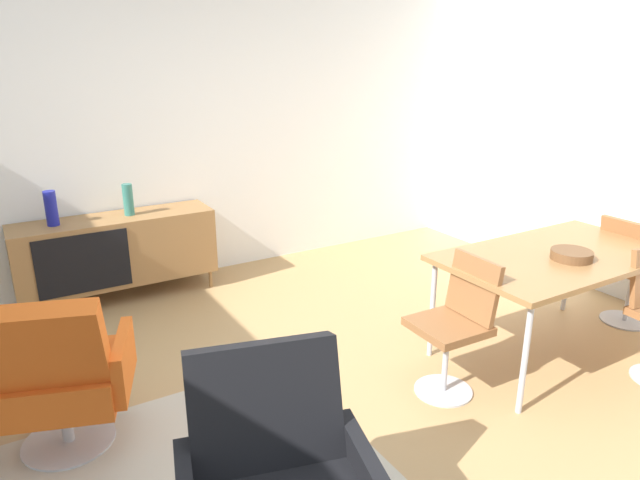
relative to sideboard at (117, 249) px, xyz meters
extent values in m
plane|color=tan|center=(0.52, -2.30, -0.44)|extent=(8.32, 8.32, 0.00)
cube|color=white|center=(0.52, 0.30, 0.96)|extent=(6.80, 0.12, 2.80)
cube|color=olive|center=(0.00, 0.00, 0.00)|extent=(1.60, 0.44, 0.56)
cube|color=black|center=(-0.30, -0.22, 0.00)|extent=(0.70, 0.01, 0.48)
cylinder|color=olive|center=(-0.74, -0.17, -0.36)|extent=(0.03, 0.03, 0.16)
cylinder|color=olive|center=(0.74, -0.17, -0.36)|extent=(0.03, 0.03, 0.16)
cylinder|color=olive|center=(-0.74, 0.17, -0.36)|extent=(0.03, 0.03, 0.16)
cylinder|color=olive|center=(0.74, 0.17, -0.36)|extent=(0.03, 0.03, 0.16)
cylinder|color=navy|center=(-0.45, 0.00, 0.42)|extent=(0.09, 0.09, 0.28)
cylinder|color=#337266|center=(0.14, 0.00, 0.41)|extent=(0.08, 0.08, 0.26)
cube|color=olive|center=(2.34, -2.50, 0.28)|extent=(1.60, 0.90, 0.04)
cylinder|color=#B7B7BC|center=(1.62, -2.89, -0.09)|extent=(0.04, 0.04, 0.70)
cylinder|color=#B7B7BC|center=(1.62, -2.11, -0.09)|extent=(0.04, 0.04, 0.70)
cylinder|color=#B7B7BC|center=(3.06, -2.11, -0.09)|extent=(0.04, 0.04, 0.70)
cylinder|color=brown|center=(2.32, -2.62, 0.33)|extent=(0.26, 0.26, 0.06)
cube|color=brown|center=(1.39, -2.50, 0.01)|extent=(0.41, 0.41, 0.05)
cube|color=brown|center=(1.57, -2.51, 0.23)|extent=(0.10, 0.38, 0.38)
cylinder|color=#B7B7BC|center=(1.39, -2.50, -0.23)|extent=(0.04, 0.04, 0.42)
cylinder|color=#B7B7BC|center=(1.39, -2.50, -0.43)|extent=(0.36, 0.36, 0.01)
cube|color=brown|center=(3.29, -2.50, 0.01)|extent=(0.40, 0.40, 0.05)
cube|color=brown|center=(3.11, -2.50, 0.23)|extent=(0.09, 0.38, 0.38)
cylinder|color=#B7B7BC|center=(3.29, -2.50, -0.23)|extent=(0.04, 0.04, 0.42)
cylinder|color=#B7B7BC|center=(3.29, -2.50, -0.43)|extent=(0.36, 0.36, 0.01)
cube|color=#D85919|center=(-0.69, -1.83, -0.06)|extent=(0.75, 0.73, 0.20)
cube|color=#D85919|center=(-0.77, -2.05, 0.25)|extent=(0.65, 0.45, 0.51)
cube|color=#D85919|center=(-0.38, -1.93, 0.02)|extent=(0.22, 0.50, 0.28)
cylinder|color=#B7B7BC|center=(-0.69, -1.83, -0.30)|extent=(0.06, 0.06, 0.28)
cylinder|color=#B7B7BC|center=(-0.69, -1.83, -0.43)|extent=(0.48, 0.48, 0.02)
cube|color=black|center=(-0.05, -2.99, 0.25)|extent=(0.65, 0.41, 0.51)
cube|color=black|center=(0.21, -3.30, 0.02)|extent=(0.19, 0.50, 0.28)
camera|label=1|loc=(-0.86, -4.75, 1.57)|focal=31.96mm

